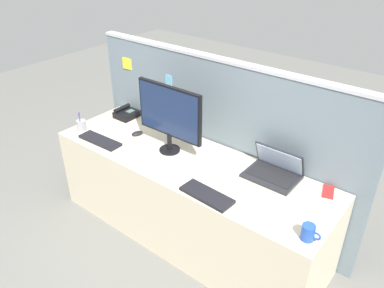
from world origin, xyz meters
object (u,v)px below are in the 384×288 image
at_px(keyboard_main, 100,140).
at_px(pen_cup, 81,125).
at_px(desk_phone, 126,114).
at_px(computer_mouse_right_hand, 137,133).
at_px(keyboard_spare, 207,195).
at_px(cell_phone_red_case, 328,192).
at_px(desktop_monitor, 169,114).
at_px(coffee_mug, 308,233).
at_px(laptop, 274,170).

xyz_separation_m(keyboard_main, pen_cup, (-0.27, 0.03, 0.04)).
bearing_deg(desk_phone, computer_mouse_right_hand, -29.31).
distance_m(desk_phone, keyboard_spare, 1.37).
bearing_deg(cell_phone_red_case, computer_mouse_right_hand, 171.34).
relative_size(desktop_monitor, desk_phone, 2.98).
xyz_separation_m(desktop_monitor, keyboard_main, (-0.54, -0.25, -0.30)).
distance_m(desktop_monitor, coffee_mug, 1.30).
distance_m(laptop, coffee_mug, 0.63).
bearing_deg(computer_mouse_right_hand, desktop_monitor, 16.13).
xyz_separation_m(cell_phone_red_case, coffee_mug, (0.07, -0.50, 0.04)).
bearing_deg(keyboard_main, laptop, 16.55).
distance_m(laptop, desk_phone, 1.50).
height_order(keyboard_main, computer_mouse_right_hand, computer_mouse_right_hand).
relative_size(keyboard_main, cell_phone_red_case, 2.61).
relative_size(keyboard_main, computer_mouse_right_hand, 3.87).
xyz_separation_m(keyboard_main, keyboard_spare, (1.11, -0.04, 0.00)).
height_order(desk_phone, keyboard_main, desk_phone).
xyz_separation_m(pen_cup, coffee_mug, (2.06, -0.03, 0.00)).
height_order(keyboard_main, pen_cup, pen_cup).
xyz_separation_m(keyboard_spare, pen_cup, (-1.38, 0.07, 0.04)).
height_order(laptop, coffee_mug, laptop).
relative_size(laptop, keyboard_main, 0.94).
xyz_separation_m(desk_phone, computer_mouse_right_hand, (0.33, -0.18, -0.02)).
bearing_deg(pen_cup, coffee_mug, -0.79).
relative_size(computer_mouse_right_hand, cell_phone_red_case, 0.67).
relative_size(laptop, desk_phone, 1.86).
relative_size(desk_phone, coffee_mug, 1.70).
bearing_deg(laptop, coffee_mug, -44.81).
height_order(desktop_monitor, coffee_mug, desktop_monitor).
xyz_separation_m(desktop_monitor, laptop, (0.80, 0.19, -0.27)).
xyz_separation_m(laptop, keyboard_spare, (-0.23, -0.49, -0.04)).
relative_size(desk_phone, computer_mouse_right_hand, 1.95).
height_order(pen_cup, cell_phone_red_case, pen_cup).
bearing_deg(cell_phone_red_case, desk_phone, 164.33).
bearing_deg(desktop_monitor, keyboard_spare, -27.15).
relative_size(keyboard_spare, pen_cup, 2.03).
height_order(desk_phone, keyboard_spare, desk_phone).
height_order(desk_phone, coffee_mug, coffee_mug).
relative_size(keyboard_main, coffee_mug, 3.37).
relative_size(laptop, pen_cup, 2.02).
bearing_deg(desktop_monitor, computer_mouse_right_hand, 178.06).
relative_size(desk_phone, cell_phone_red_case, 1.32).
height_order(desktop_monitor, desk_phone, desktop_monitor).
height_order(computer_mouse_right_hand, coffee_mug, coffee_mug).
relative_size(keyboard_main, keyboard_spare, 1.06).
distance_m(cell_phone_red_case, coffee_mug, 0.50).
relative_size(pen_cup, cell_phone_red_case, 1.22).
height_order(desk_phone, computer_mouse_right_hand, desk_phone).
distance_m(laptop, cell_phone_red_case, 0.38).
relative_size(desk_phone, pen_cup, 1.08).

